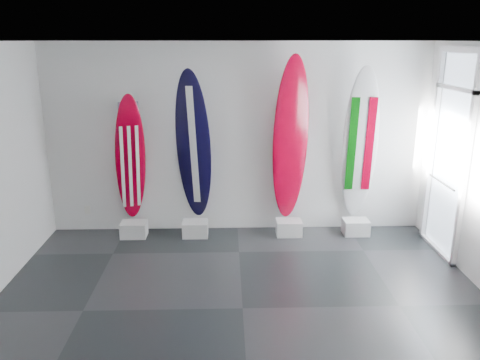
{
  "coord_description": "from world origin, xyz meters",
  "views": [
    {
      "loc": [
        -0.17,
        -4.95,
        3.02
      ],
      "look_at": [
        0.01,
        1.4,
        1.15
      ],
      "focal_mm": 35.9,
      "sensor_mm": 36.0,
      "label": 1
    }
  ],
  "objects_px": {
    "surfboard_usa": "(131,159)",
    "surfboard_swiss": "(291,140)",
    "surfboard_navy": "(193,147)",
    "surfboard_italy": "(360,145)"
  },
  "relations": [
    {
      "from": "surfboard_swiss",
      "to": "surfboard_italy",
      "type": "relative_size",
      "value": 1.07
    },
    {
      "from": "surfboard_swiss",
      "to": "surfboard_italy",
      "type": "xyz_separation_m",
      "value": [
        1.08,
        0.0,
        -0.08
      ]
    },
    {
      "from": "surfboard_navy",
      "to": "surfboard_swiss",
      "type": "relative_size",
      "value": 0.93
    },
    {
      "from": "surfboard_usa",
      "to": "surfboard_swiss",
      "type": "height_order",
      "value": "surfboard_swiss"
    },
    {
      "from": "surfboard_navy",
      "to": "surfboard_swiss",
      "type": "distance_m",
      "value": 1.5
    },
    {
      "from": "surfboard_usa",
      "to": "surfboard_italy",
      "type": "relative_size",
      "value": 0.84
    },
    {
      "from": "surfboard_usa",
      "to": "surfboard_navy",
      "type": "height_order",
      "value": "surfboard_navy"
    },
    {
      "from": "surfboard_swiss",
      "to": "surfboard_navy",
      "type": "bearing_deg",
      "value": 163.58
    },
    {
      "from": "surfboard_navy",
      "to": "surfboard_italy",
      "type": "distance_m",
      "value": 2.58
    },
    {
      "from": "surfboard_usa",
      "to": "surfboard_navy",
      "type": "relative_size",
      "value": 0.85
    }
  ]
}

